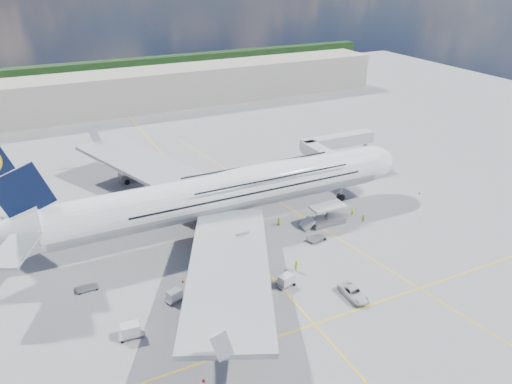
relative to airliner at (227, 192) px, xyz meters
name	(u,v)px	position (x,y,z in m)	size (l,w,h in m)	color
ground	(250,252)	(-0.26, -10.00, -6.87)	(300.00, 300.00, 0.00)	gray
taxi_line_main	(250,252)	(-0.26, -10.00, -6.86)	(0.25, 220.00, 0.01)	yellow
taxi_line_cross	(314,324)	(-0.26, -30.00, -6.86)	(120.00, 0.25, 0.01)	yellow
taxi_line_diag	(293,211)	(13.74, 0.00, -6.86)	(0.25, 100.00, 0.01)	yellow
airliner	(227,192)	(0.00, 0.00, 0.00)	(77.26, 79.15, 23.71)	white
jet_bridge	(332,148)	(29.55, 10.94, -0.02)	(18.80, 12.10, 8.50)	#B7B7BC
cargo_loader	(326,218)	(16.56, -7.11, -5.62)	(8.53, 3.20, 3.67)	silver
terminal	(121,92)	(-0.26, 85.00, -0.87)	(180.00, 16.00, 12.00)	#B2AD9E
tree_line	(194,64)	(39.74, 130.00, -2.87)	(160.00, 6.00, 8.00)	#193814
dolly_row_a	(130,330)	(-22.87, -21.71, -5.80)	(3.29, 1.97, 1.99)	gray
dolly_row_b	(175,295)	(-15.47, -16.91, -5.95)	(3.01, 2.21, 1.70)	gray
dolly_row_c	(192,316)	(-14.54, -21.67, -6.51)	(3.21, 1.84, 0.46)	gray
dolly_back	(87,288)	(-26.30, -8.76, -6.51)	(3.14, 1.71, 0.46)	gray
dolly_nose_far	(316,238)	(11.77, -11.46, -6.49)	(3.68, 2.51, 0.49)	gray
dolly_nose_near	(286,280)	(0.50, -20.75, -5.90)	(3.16, 2.26, 1.80)	gray
baggage_tug	(202,288)	(-11.30, -16.76, -6.09)	(3.10, 2.10, 1.77)	white
catering_truck_inner	(150,206)	(-11.47, 10.69, -5.16)	(6.35, 3.29, 3.61)	gray
catering_truck_outer	(135,172)	(-10.17, 27.99, -4.88)	(7.37, 3.28, 4.29)	gray
service_van	(354,293)	(7.93, -27.45, -6.12)	(2.48, 5.38, 1.50)	silver
crew_nose	(353,211)	(22.92, -6.55, -5.96)	(0.66, 0.43, 1.81)	#CAFF1A
crew_loader	(363,219)	(23.03, -9.73, -6.10)	(0.75, 0.58, 1.54)	#D8E518
crew_wing	(227,266)	(-5.83, -13.44, -5.88)	(1.16, 0.48, 1.98)	#AADF17
crew_van	(279,221)	(8.55, -3.71, -6.09)	(0.76, 0.49, 1.55)	#9DE017
crew_tug	(296,266)	(3.90, -18.07, -5.90)	(1.25, 0.72, 1.93)	#9CDB17
cone_nose	(419,193)	(41.09, -4.89, -6.60)	(0.44, 0.44, 0.57)	#F5320C
cone_wing_left_inner	(130,205)	(-14.14, 16.04, -6.62)	(0.41, 0.41, 0.52)	#F5320C
cone_wing_left_outer	(158,195)	(-8.03, 17.92, -6.62)	(0.40, 0.40, 0.51)	#F5320C
cone_wing_right_inner	(183,281)	(-13.04, -13.14, -6.63)	(0.38, 0.38, 0.49)	#F5320C
cone_wing_right_outer	(203,380)	(-17.10, -32.84, -6.63)	(0.38, 0.38, 0.49)	#F5320C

